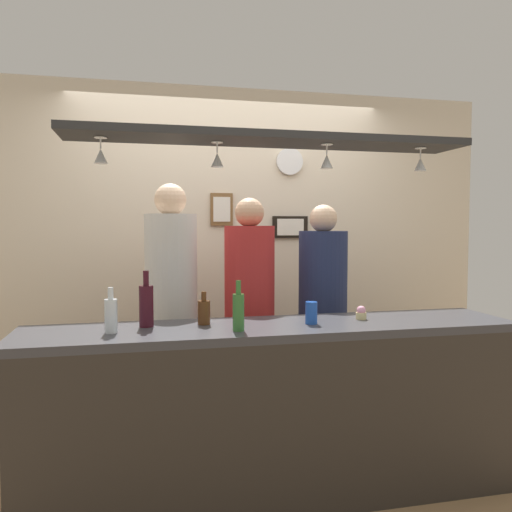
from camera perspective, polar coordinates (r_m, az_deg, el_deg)
The scene contains 20 objects.
ground_plane at distance 3.43m, azimuth 0.40°, elevation -22.44°, with size 8.00×8.00×0.00m, color olive.
back_wall at distance 4.17m, azimuth -3.05°, elevation 0.72°, with size 4.40×0.06×2.60m, color beige.
bar_counter at distance 2.73m, azimuth 2.88°, elevation -14.55°, with size 2.70×0.55×0.96m.
overhead_glass_rack at distance 2.83m, azimuth 1.84°, elevation 12.92°, with size 2.20×0.36×0.04m, color black.
hanging_wineglass_far_left at distance 2.74m, azimuth -16.97°, elevation 10.74°, with size 0.07×0.07×0.13m.
hanging_wineglass_left at distance 2.78m, azimuth -4.36°, elevation 10.76°, with size 0.07×0.07×0.13m.
hanging_wineglass_center_left at distance 2.87m, azimuth 7.91°, elevation 10.52°, with size 0.07×0.07×0.13m.
hanging_wineglass_center at distance 3.12m, azimuth 17.90°, elevation 9.81°, with size 0.07×0.07×0.13m.
person_left_white_patterned_shirt at distance 3.39m, azimuth -9.45°, elevation -3.82°, with size 0.34×0.34×1.77m.
person_middle_red_shirt at distance 3.47m, azimuth -0.73°, elevation -4.55°, with size 0.34×0.34×1.68m.
person_right_navy_shirt at distance 3.62m, azimuth 7.47°, elevation -4.68°, with size 0.34×0.34×1.64m.
bottle_soda_clear at distance 2.67m, azimuth -15.92°, elevation -6.33°, with size 0.06×0.06×0.23m.
bottle_beer_green_import at distance 2.62m, azimuth -1.98°, elevation -6.15°, with size 0.06×0.06×0.26m.
bottle_wine_dark_red at distance 2.78m, azimuth -12.17°, elevation -5.35°, with size 0.08×0.08×0.30m.
bottle_beer_brown_stubby at distance 2.80m, azimuth -5.85°, elevation -6.20°, with size 0.07×0.07×0.18m.
drink_can at distance 2.82m, azimuth 6.20°, elevation -6.34°, with size 0.07×0.07×0.12m, color #1E4CB2.
cupcake at distance 3.01m, azimuth 11.68°, elevation -6.27°, with size 0.06×0.06×0.08m.
picture_frame_lower_pair at distance 4.24m, azimuth 3.84°, elevation 3.25°, with size 0.30×0.02×0.18m.
picture_frame_crest at distance 4.11m, azimuth -3.87°, elevation 5.23°, with size 0.18×0.02×0.26m.
wall_clock at distance 4.26m, azimuth 3.78°, elevation 10.51°, with size 0.22×0.22×0.03m, color white.
Camera 1 is at (-0.71, -3.00, 1.49)m, focal length 35.76 mm.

